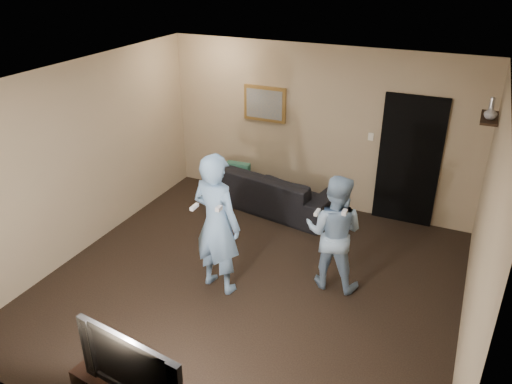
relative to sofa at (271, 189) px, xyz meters
The scene contains 18 objects.
ground 2.16m from the sofa, 73.63° to the right, with size 5.00×5.00×0.00m, color black.
ceiling 3.12m from the sofa, 73.63° to the right, with size 5.00×5.00×0.04m, color silver.
wall_back 1.23m from the sofa, 36.67° to the left, with size 5.00×0.04×2.60m, color tan.
wall_front 4.69m from the sofa, 82.46° to the right, with size 5.00×0.04×2.60m, color tan.
wall_left 2.96m from the sofa, 132.77° to the right, with size 0.04×5.00×2.60m, color tan.
wall_right 3.85m from the sofa, 33.47° to the right, with size 0.04×5.00×2.60m, color tan.
sofa is the anchor object (origin of this frame).
throw_pillow 0.61m from the sofa, behind, with size 0.40×0.13×0.40m, color #194C3B.
painting_frame 1.38m from the sofa, 125.07° to the left, with size 0.72×0.05×0.57m, color olive.
painting_canvas 1.37m from the sofa, 126.86° to the left, with size 0.62×0.01×0.47m, color slate.
doorway 2.20m from the sofa, 11.53° to the left, with size 0.90×0.06×2.00m, color black.
light_switch 1.80m from the sofa, 16.26° to the left, with size 0.08×0.02×0.12m, color silver.
wall_shelf 3.43m from the sofa, ahead, with size 0.20×0.60×0.03m, color black.
shelf_vase 3.49m from the sofa, ahead, with size 0.15×0.15×0.16m, color #A4A5A9.
shelf_figurine 3.48m from the sofa, ahead, with size 0.06×0.06×0.18m, color silver.
television 4.46m from the sofa, 81.19° to the right, with size 1.08×0.14×0.62m, color black.
wii_player_left 2.36m from the sofa, 83.54° to the right, with size 0.73×0.57×1.80m.
wii_player_right 2.27m from the sofa, 47.01° to the right, with size 0.75×0.59×1.50m.
Camera 1 is at (2.22, -4.73, 3.85)m, focal length 35.00 mm.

